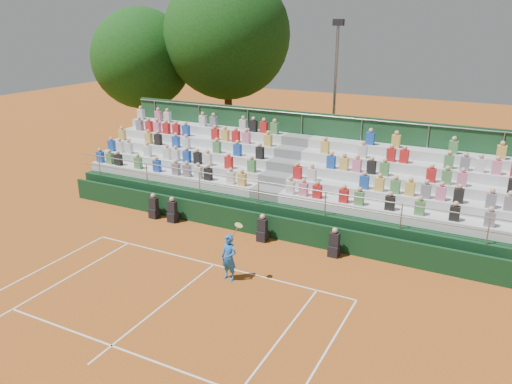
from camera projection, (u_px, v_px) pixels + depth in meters
The scene contains 8 objects.
ground at pixel (214, 265), 18.70m from camera, with size 90.00×90.00×0.00m, color #A8541C.
courtside_wall at pixel (253, 223), 21.22m from camera, with size 20.00×0.15×1.00m, color black.
line_officials at pixel (226, 223), 21.31m from camera, with size 9.07×0.40×1.19m.
grandstand at pixel (284, 188), 23.75m from camera, with size 20.00×5.20×4.40m.
tennis_player at pixel (229, 257), 17.39m from camera, with size 0.87×0.50×2.22m.
tree_west at pixel (142, 59), 32.88m from camera, with size 6.54×6.54×9.46m.
tree_east at pixel (227, 35), 31.58m from camera, with size 8.05×8.05×11.72m.
floodlight_mast at pixel (335, 88), 27.80m from camera, with size 0.60×0.25×8.69m.
Camera 1 is at (9.02, -14.18, 8.77)m, focal length 35.00 mm.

